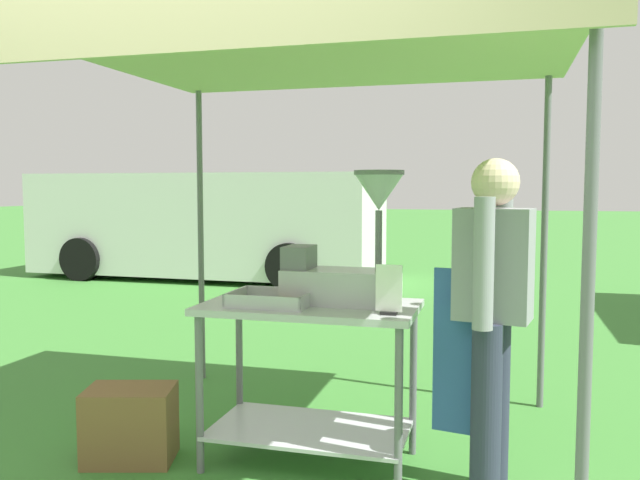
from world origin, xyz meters
name	(u,v)px	position (x,y,z in m)	size (l,w,h in m)	color
ground_plane	(397,304)	(0.00, 6.00, 0.00)	(70.00, 70.00, 0.00)	#3D7F33
stall_canopy	(315,57)	(0.29, 1.22, 2.16)	(2.68, 2.45, 2.24)	slate
donut_cart	(310,352)	(0.29, 1.12, 0.61)	(1.13, 0.63, 0.86)	#B7B7BC
donut_tray	(273,301)	(0.11, 1.04, 0.88)	(0.42, 0.32, 0.07)	#B7B7BC
donut_fryer	(346,257)	(0.47, 1.18, 1.11)	(0.63, 0.28, 0.70)	#B7B7BC
menu_sign	(389,293)	(0.73, 0.94, 0.97)	(0.13, 0.05, 0.24)	black
vendor	(491,310)	(1.21, 0.98, 0.90)	(0.46, 0.54, 1.61)	#2D3347
supply_crate	(130,424)	(-0.66, 0.89, 0.20)	(0.53, 0.42, 0.40)	brown
van_white	(208,224)	(-3.38, 7.67, 0.88)	(5.62, 2.14, 1.69)	white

